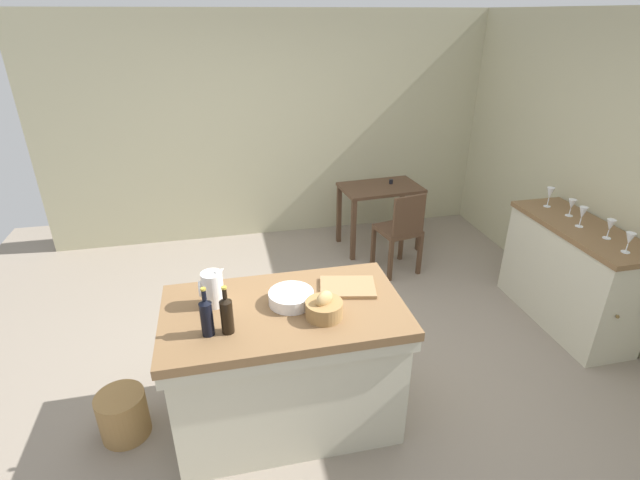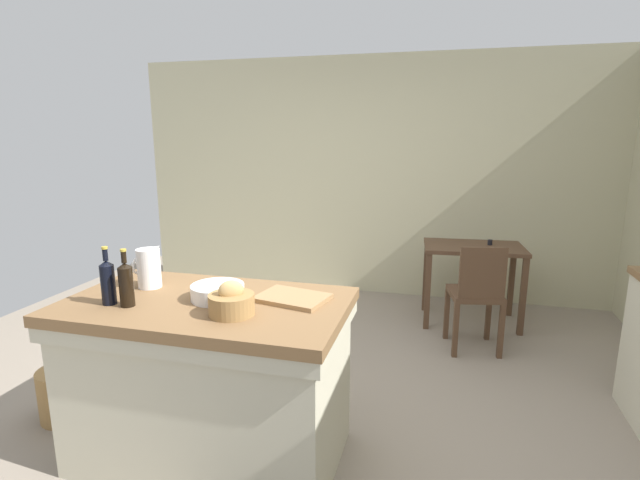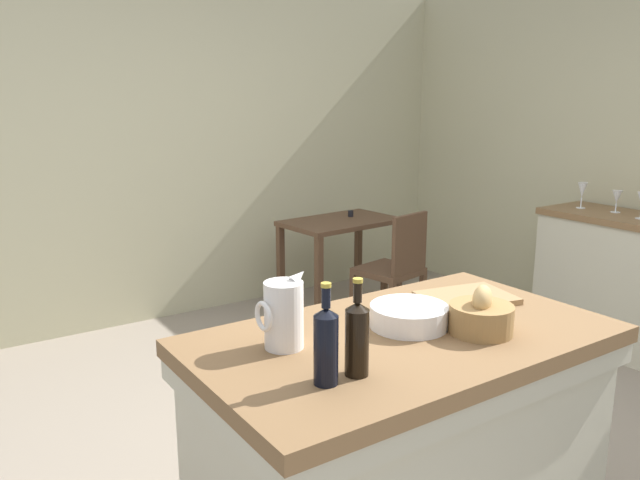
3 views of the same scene
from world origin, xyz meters
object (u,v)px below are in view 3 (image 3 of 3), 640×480
cutting_board (466,298)px  wine_glass_far_right (582,191)px  writing_desk (340,235)px  island_table (401,442)px  wooden_chair (395,269)px  bread_basket (481,316)px  wash_bowl (409,316)px  wine_bottle_amber (326,344)px  pitcher (283,314)px  side_cabinet (636,286)px  wine_bottle_dark (357,336)px  wine_glass_right (617,197)px

cutting_board → wine_glass_far_right: (2.17, 0.95, 0.13)m
writing_desk → island_table: bearing=-121.4°
wooden_chair → wine_glass_far_right: (1.13, -0.69, 0.56)m
bread_basket → wooden_chair: bearing=56.5°
wooden_chair → wash_bowl: 2.29m
wine_bottle_amber → writing_desk: bearing=53.4°
wine_glass_far_right → pitcher: bearing=-162.6°
side_cabinet → writing_desk: 2.15m
island_table → wine_bottle_dark: (-0.34, -0.17, 0.54)m
island_table → writing_desk: size_ratio=1.58×
wine_bottle_dark → wine_bottle_amber: wine_bottle_amber is taller
side_cabinet → pitcher: pitcher is taller
wash_bowl → wine_glass_right: wine_glass_right is taller
cutting_board → wine_bottle_dark: size_ratio=1.20×
writing_desk → bread_basket: bread_basket is taller
pitcher → wine_bottle_dark: 0.31m
bread_basket → wine_glass_far_right: 2.69m
bread_basket → wine_bottle_dark: bearing=-177.4°
writing_desk → pitcher: size_ratio=3.54×
pitcher → wine_bottle_amber: size_ratio=0.88×
side_cabinet → cutting_board: (-2.19, -0.49, 0.46)m
bread_basket → cutting_board: size_ratio=0.62×
island_table → pitcher: 0.69m
side_cabinet → wash_bowl: bearing=-167.3°
pitcher → wash_bowl: size_ratio=0.95×
pitcher → wine_bottle_dark: wine_bottle_dark is taller
side_cabinet → wine_bottle_amber: 3.23m
wooden_chair → wine_bottle_dark: bearing=-133.3°
island_table → wine_glass_far_right: 2.88m
wash_bowl → wine_glass_right: size_ratio=1.84×
cutting_board → wine_bottle_amber: size_ratio=1.18×
wine_glass_right → wash_bowl: bearing=-162.9°
wooden_chair → wine_bottle_amber: bearing=-135.0°
bread_basket → cutting_board: bread_basket is taller
writing_desk → wine_glass_right: wine_glass_right is taller
writing_desk → wash_bowl: (-1.42, -2.39, 0.33)m
side_cabinet → wooden_chair: 1.62m
island_table → wine_bottle_dark: 0.67m
pitcher → wine_bottle_dark: bearing=-76.2°
wash_bowl → bread_basket: 0.25m
wine_bottle_dark → cutting_board: bearing=20.8°
side_cabinet → wine_glass_right: 0.61m
cutting_board → wash_bowl: bearing=-167.4°
side_cabinet → writing_desk: side_cabinet is taller
island_table → cutting_board: cutting_board is taller
pitcher → bread_basket: 0.70m
island_table → writing_desk: bearing=58.6°
cutting_board → wine_glass_far_right: wine_glass_far_right is taller
side_cabinet → wine_glass_right: wine_glass_right is taller
island_table → wooden_chair: bearing=49.9°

